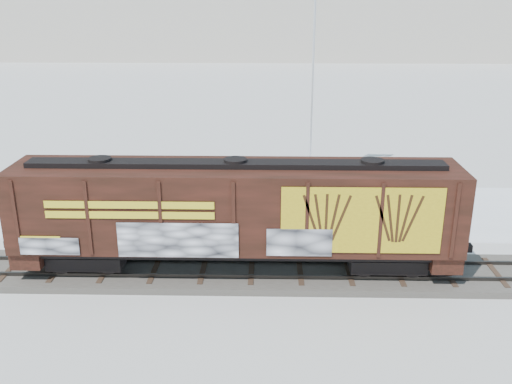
{
  "coord_description": "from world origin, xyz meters",
  "views": [
    {
      "loc": [
        -1.34,
        -21.12,
        11.11
      ],
      "look_at": [
        -1.88,
        3.0,
        2.64
      ],
      "focal_mm": 40.0,
      "sensor_mm": 36.0,
      "label": 1
    }
  ],
  "objects_px": {
    "car_silver": "(267,203)",
    "car_white": "(344,194)",
    "flagpole": "(313,108)",
    "hopper_railcar": "(236,210)",
    "car_dark": "(362,199)"
  },
  "relations": [
    {
      "from": "flagpole",
      "to": "car_dark",
      "type": "relative_size",
      "value": 2.35
    },
    {
      "from": "car_silver",
      "to": "car_white",
      "type": "height_order",
      "value": "car_white"
    },
    {
      "from": "car_silver",
      "to": "car_white",
      "type": "relative_size",
      "value": 0.9
    },
    {
      "from": "car_silver",
      "to": "car_white",
      "type": "distance_m",
      "value": 4.38
    },
    {
      "from": "hopper_railcar",
      "to": "car_silver",
      "type": "bearing_deg",
      "value": 79.64
    },
    {
      "from": "hopper_railcar",
      "to": "car_white",
      "type": "height_order",
      "value": "hopper_railcar"
    },
    {
      "from": "flagpole",
      "to": "car_silver",
      "type": "distance_m",
      "value": 7.21
    },
    {
      "from": "car_white",
      "to": "car_dark",
      "type": "height_order",
      "value": "car_white"
    },
    {
      "from": "flagpole",
      "to": "car_dark",
      "type": "bearing_deg",
      "value": -63.94
    },
    {
      "from": "flagpole",
      "to": "hopper_railcar",
      "type": "bearing_deg",
      "value": -107.89
    },
    {
      "from": "hopper_railcar",
      "to": "car_silver",
      "type": "xyz_separation_m",
      "value": [
        1.22,
        6.65,
        -2.17
      ]
    },
    {
      "from": "hopper_railcar",
      "to": "car_silver",
      "type": "relative_size",
      "value": 4.06
    },
    {
      "from": "car_white",
      "to": "car_silver",
      "type": "bearing_deg",
      "value": 105.9
    },
    {
      "from": "hopper_railcar",
      "to": "car_dark",
      "type": "height_order",
      "value": "hopper_railcar"
    },
    {
      "from": "hopper_railcar",
      "to": "car_dark",
      "type": "bearing_deg",
      "value": 49.44
    }
  ]
}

